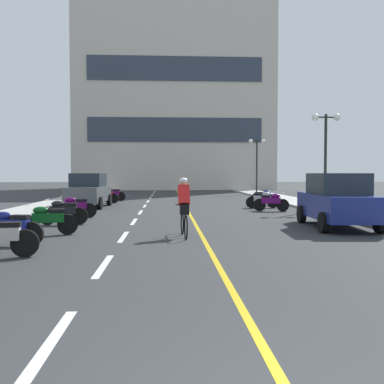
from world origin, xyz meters
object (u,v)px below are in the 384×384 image
motorcycle_11 (112,194)px  cyclist_rider (184,206)px  motorcycle_7 (271,201)px  motorcycle_9 (264,197)px  parked_car_mid (89,190)px  motorcycle_4 (48,219)px  motorcycle_8 (262,199)px  street_lamp_mid (326,138)px  motorcycle_5 (63,211)px  street_lamp_far (257,153)px  motorcycle_6 (75,206)px  parked_car_near (337,200)px  motorcycle_10 (105,195)px  motorcycle_3 (10,227)px

motorcycle_11 → cyclist_rider: 17.19m
motorcycle_7 → motorcycle_9: same height
parked_car_mid → motorcycle_4: (0.69, -10.77, -0.44)m
motorcycle_8 → cyclist_rider: size_ratio=0.96×
street_lamp_mid → motorcycle_11: (-11.59, 7.35, -3.12)m
motorcycle_5 → motorcycle_7: same height
motorcycle_4 → street_lamp_far: bearing=65.9°
cyclist_rider → motorcycle_6: bearing=127.5°
motorcycle_6 → motorcycle_11: bearing=89.3°
motorcycle_4 → motorcycle_9: 14.56m
parked_car_near → motorcycle_11: bearing=122.0°
motorcycle_9 → motorcycle_11: same height
street_lamp_mid → street_lamp_far: street_lamp_mid is taller
motorcycle_5 → cyclist_rider: size_ratio=0.96×
parked_car_mid → motorcycle_10: parked_car_mid is taller
parked_car_near → motorcycle_3: bearing=-161.9°
parked_car_mid → motorcycle_3: bearing=-88.9°
street_lamp_mid → motorcycle_5: (-11.65, -6.20, -3.12)m
street_lamp_mid → motorcycle_3: bearing=-138.2°
motorcycle_5 → motorcycle_11: bearing=89.7°
parked_car_mid → motorcycle_11: bearing=84.0°
street_lamp_far → parked_car_near: size_ratio=1.09×
motorcycle_5 → motorcycle_9: same height
street_lamp_far → motorcycle_8: size_ratio=2.74×
street_lamp_far → motorcycle_8: (-2.81, -15.38, -3.11)m
motorcycle_6 → motorcycle_9: same height
parked_car_mid → motorcycle_4: size_ratio=2.55×
street_lamp_far → motorcycle_4: 27.72m
street_lamp_mid → motorcycle_6: street_lamp_mid is taller
motorcycle_3 → motorcycle_6: size_ratio=1.00×
motorcycle_3 → motorcycle_8: bearing=52.2°
motorcycle_10 → motorcycle_6: bearing=-89.7°
parked_car_near → motorcycle_7: 6.47m
motorcycle_8 → cyclist_rider: 11.14m
motorcycle_8 → cyclist_rider: (-4.48, -10.19, 0.41)m
motorcycle_5 → motorcycle_6: bearing=91.7°
motorcycle_8 → parked_car_near: bearing=-85.1°
motorcycle_8 → motorcycle_11: (-8.57, 6.50, 0.00)m
motorcycle_11 → cyclist_rider: (4.09, -16.69, 0.41)m
street_lamp_far → motorcycle_3: bearing=-113.6°
motorcycle_5 → cyclist_rider: bearing=-37.1°
motorcycle_8 → motorcycle_9: bearing=75.7°
parked_car_mid → motorcycle_7: parked_car_mid is taller
street_lamp_mid → parked_car_mid: 12.59m
motorcycle_11 → motorcycle_6: bearing=-90.7°
parked_car_near → motorcycle_5: bearing=172.0°
motorcycle_6 → motorcycle_7: 9.14m
cyclist_rider → motorcycle_11: bearing=103.8°
parked_car_near → cyclist_rider: bearing=-160.6°
motorcycle_9 → parked_car_mid: bearing=-175.6°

